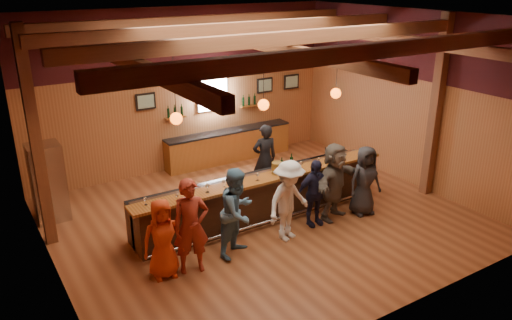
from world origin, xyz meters
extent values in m
plane|color=brown|center=(0.00, 0.00, 0.00)|extent=(9.00, 9.00, 0.00)
cube|color=brown|center=(0.00, 4.00, 2.25)|extent=(9.00, 0.04, 4.50)
cube|color=brown|center=(0.00, -4.00, 2.25)|extent=(9.00, 0.04, 4.50)
cube|color=brown|center=(-4.50, 0.00, 2.25)|extent=(0.04, 8.00, 4.50)
cube|color=brown|center=(4.50, 0.00, 2.25)|extent=(0.04, 8.00, 4.50)
cube|color=brown|center=(0.00, 0.00, 4.50)|extent=(9.00, 8.00, 0.04)
cube|color=#370F10|center=(0.00, 3.98, 3.65)|extent=(9.00, 0.01, 1.70)
cube|color=#370F10|center=(-4.48, 0.00, 3.65)|extent=(0.01, 8.00, 1.70)
cube|color=#370F10|center=(4.48, 0.00, 3.65)|extent=(0.01, 8.00, 1.70)
cube|color=#5A2F19|center=(-4.35, 1.50, 2.25)|extent=(0.22, 0.22, 4.50)
cube|color=#5A2F19|center=(4.35, -1.00, 2.25)|extent=(0.22, 0.22, 4.50)
cube|color=#5A2F19|center=(0.00, -3.00, 4.20)|extent=(8.80, 0.20, 0.25)
cube|color=#5A2F19|center=(0.00, -1.00, 4.20)|extent=(8.80, 0.20, 0.25)
cube|color=#5A2F19|center=(0.00, 1.00, 4.20)|extent=(8.80, 0.20, 0.25)
cube|color=#5A2F19|center=(0.00, 3.00, 4.20)|extent=(8.80, 0.20, 0.25)
cube|color=#5A2F19|center=(-3.00, 0.00, 3.95)|extent=(0.18, 7.80, 0.22)
cube|color=#5A2F19|center=(0.00, 0.00, 3.95)|extent=(0.18, 7.80, 0.22)
cube|color=#5A2F19|center=(3.00, 0.00, 3.95)|extent=(0.18, 7.80, 0.22)
cube|color=black|center=(0.00, 0.00, 0.53)|extent=(6.00, 0.60, 1.05)
cube|color=brown|center=(0.00, -0.18, 1.08)|extent=(6.30, 0.50, 0.06)
cube|color=black|center=(0.00, 0.38, 0.93)|extent=(6.00, 0.48, 0.05)
cube|color=black|center=(0.00, 0.38, 0.45)|extent=(6.00, 0.48, 0.90)
cube|color=silver|center=(2.00, 0.38, 0.88)|extent=(0.45, 0.40, 0.14)
cube|color=silver|center=(2.50, 0.38, 0.88)|extent=(0.45, 0.40, 0.14)
cylinder|color=silver|center=(0.00, -0.42, 0.15)|extent=(6.00, 0.06, 0.06)
cube|color=brown|center=(1.20, 3.72, 0.45)|extent=(4.00, 0.50, 0.90)
cube|color=black|center=(1.20, 3.72, 0.93)|extent=(4.00, 0.52, 0.05)
cube|color=silver|center=(0.80, 3.95, 2.05)|extent=(0.95, 0.08, 0.95)
cube|color=white|center=(0.80, 3.90, 2.05)|extent=(0.78, 0.01, 0.78)
cube|color=black|center=(-1.20, 3.94, 2.10)|extent=(0.55, 0.04, 0.45)
cube|color=silver|center=(-1.20, 3.92, 2.10)|extent=(0.45, 0.01, 0.35)
cube|color=black|center=(2.60, 3.94, 2.10)|extent=(0.55, 0.04, 0.45)
cube|color=silver|center=(2.60, 3.92, 2.10)|extent=(0.45, 0.01, 0.35)
cube|color=black|center=(3.60, 3.94, 2.10)|extent=(0.55, 0.04, 0.45)
cube|color=silver|center=(3.60, 3.92, 2.10)|extent=(0.45, 0.01, 0.35)
cube|color=brown|center=(-0.40, 3.88, 1.55)|extent=(0.60, 0.18, 0.04)
cylinder|color=black|center=(-0.60, 3.88, 1.70)|extent=(0.07, 0.07, 0.26)
cylinder|color=black|center=(-0.40, 3.88, 1.70)|extent=(0.07, 0.07, 0.26)
cylinder|color=black|center=(-0.20, 3.88, 1.70)|extent=(0.07, 0.07, 0.26)
cube|color=brown|center=(2.00, 3.88, 1.55)|extent=(0.60, 0.18, 0.04)
cylinder|color=black|center=(1.80, 3.88, 1.70)|extent=(0.07, 0.07, 0.26)
cylinder|color=black|center=(2.00, 3.88, 1.70)|extent=(0.07, 0.07, 0.26)
cylinder|color=black|center=(2.20, 3.88, 1.70)|extent=(0.07, 0.07, 0.26)
cylinder|color=black|center=(-2.00, 0.00, 3.33)|extent=(0.01, 0.01, 1.25)
sphere|color=#FF560C|center=(-2.00, 0.00, 2.70)|extent=(0.24, 0.24, 0.24)
cylinder|color=black|center=(0.00, 0.00, 3.33)|extent=(0.01, 0.01, 1.25)
sphere|color=#FF560C|center=(0.00, 0.00, 2.70)|extent=(0.24, 0.24, 0.24)
cylinder|color=black|center=(2.00, 0.00, 3.33)|extent=(0.01, 0.01, 1.25)
sphere|color=#FF560C|center=(2.00, 0.00, 2.70)|extent=(0.24, 0.24, 0.24)
cube|color=silver|center=(-4.10, 2.60, 0.90)|extent=(0.70, 0.70, 1.80)
imported|color=red|center=(-2.80, -0.95, 0.77)|extent=(0.81, 0.59, 1.55)
imported|color=maroon|center=(-2.28, -1.07, 0.93)|extent=(0.77, 0.60, 1.86)
imported|color=teal|center=(-1.23, -0.98, 0.91)|extent=(1.11, 1.02, 1.83)
imported|color=silver|center=(-0.04, -1.05, 0.88)|extent=(1.27, 0.92, 1.77)
imported|color=#191932|center=(0.81, -0.83, 0.77)|extent=(0.93, 0.44, 1.54)
imported|color=#5E564B|center=(1.40, -0.80, 0.90)|extent=(1.76, 1.04, 1.81)
imported|color=#262528|center=(2.15, -1.00, 0.83)|extent=(0.88, 0.64, 1.66)
imported|color=black|center=(0.89, 1.31, 0.89)|extent=(0.72, 0.54, 1.79)
cylinder|color=brown|center=(0.28, -0.13, 1.24)|extent=(0.24, 0.24, 0.26)
cylinder|color=black|center=(0.49, -0.02, 1.22)|extent=(0.07, 0.07, 0.23)
cylinder|color=black|center=(0.49, -0.02, 1.38)|extent=(0.02, 0.02, 0.08)
cylinder|color=black|center=(0.76, -0.02, 1.24)|extent=(0.08, 0.08, 0.26)
cylinder|color=black|center=(0.76, -0.02, 1.41)|extent=(0.03, 0.03, 0.09)
cylinder|color=silver|center=(-2.78, -0.11, 1.11)|extent=(0.06, 0.06, 0.01)
cylinder|color=silver|center=(-2.78, -0.11, 1.16)|extent=(0.01, 0.01, 0.09)
sphere|color=silver|center=(-2.78, -0.11, 1.24)|extent=(0.07, 0.07, 0.07)
cylinder|color=silver|center=(-2.19, -0.27, 1.11)|extent=(0.06, 0.06, 0.01)
cylinder|color=silver|center=(-2.19, -0.27, 1.16)|extent=(0.01, 0.01, 0.09)
sphere|color=silver|center=(-2.19, -0.27, 1.24)|extent=(0.07, 0.07, 0.07)
cylinder|color=silver|center=(-1.50, -0.22, 1.11)|extent=(0.08, 0.08, 0.01)
cylinder|color=silver|center=(-1.50, -0.22, 1.17)|extent=(0.01, 0.01, 0.11)
sphere|color=silver|center=(-1.50, -0.22, 1.26)|extent=(0.09, 0.09, 0.09)
cylinder|color=silver|center=(-1.08, -0.15, 1.11)|extent=(0.06, 0.06, 0.01)
cylinder|color=silver|center=(-1.08, -0.15, 1.16)|extent=(0.01, 0.01, 0.09)
sphere|color=silver|center=(-1.08, -0.15, 1.23)|extent=(0.07, 0.07, 0.07)
cylinder|color=silver|center=(-0.30, -0.24, 1.11)|extent=(0.07, 0.07, 0.01)
cylinder|color=silver|center=(-0.30, -0.24, 1.17)|extent=(0.01, 0.01, 0.10)
sphere|color=silver|center=(-0.30, -0.24, 1.25)|extent=(0.08, 0.08, 0.08)
cylinder|color=silver|center=(0.90, -0.20, 1.11)|extent=(0.07, 0.07, 0.01)
cylinder|color=silver|center=(0.90, -0.20, 1.17)|extent=(0.01, 0.01, 0.10)
sphere|color=silver|center=(0.90, -0.20, 1.26)|extent=(0.08, 0.08, 0.08)
cylinder|color=silver|center=(1.46, -0.16, 1.11)|extent=(0.06, 0.06, 0.01)
cylinder|color=silver|center=(1.46, -0.16, 1.16)|extent=(0.01, 0.01, 0.09)
sphere|color=silver|center=(1.46, -0.16, 1.23)|extent=(0.07, 0.07, 0.07)
cylinder|color=silver|center=(2.18, -0.27, 1.11)|extent=(0.07, 0.07, 0.01)
cylinder|color=silver|center=(2.18, -0.27, 1.16)|extent=(0.01, 0.01, 0.09)
sphere|color=silver|center=(2.18, -0.27, 1.24)|extent=(0.08, 0.08, 0.08)
camera|label=1|loc=(-5.61, -8.64, 5.35)|focal=35.00mm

